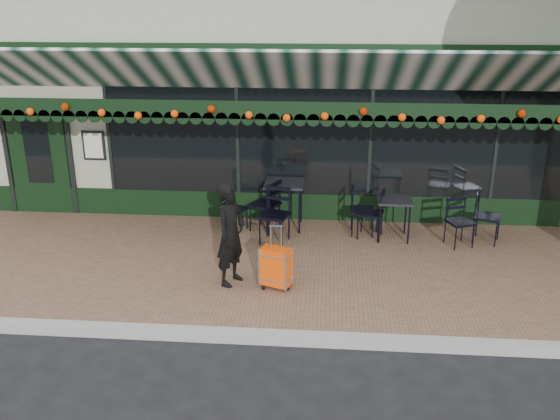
# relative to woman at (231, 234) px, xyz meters

# --- Properties ---
(ground) EXTENTS (80.00, 80.00, 0.00)m
(ground) POSITION_rel_woman_xyz_m (0.71, -1.24, -0.91)
(ground) COLOR black
(ground) RESTS_ON ground
(sidewalk) EXTENTS (18.00, 4.00, 0.15)m
(sidewalk) POSITION_rel_woman_xyz_m (0.71, 0.76, -0.84)
(sidewalk) COLOR brown
(sidewalk) RESTS_ON ground
(curb) EXTENTS (18.00, 0.16, 0.15)m
(curb) POSITION_rel_woman_xyz_m (0.71, -1.32, -0.84)
(curb) COLOR #9E9E99
(curb) RESTS_ON ground
(restaurant_building) EXTENTS (12.00, 9.60, 4.50)m
(restaurant_building) POSITION_rel_woman_xyz_m (0.71, 6.59, 1.36)
(restaurant_building) COLOR gray
(restaurant_building) RESTS_ON ground
(woman) EXTENTS (0.56, 0.66, 1.53)m
(woman) POSITION_rel_woman_xyz_m (0.00, 0.00, 0.00)
(woman) COLOR black
(woman) RESTS_ON sidewalk
(suitcase) EXTENTS (0.47, 0.37, 0.95)m
(suitcase) POSITION_rel_woman_xyz_m (0.66, -0.11, -0.44)
(suitcase) COLOR #FF4A08
(suitcase) RESTS_ON sidewalk
(cafe_table_a) EXTENTS (0.58, 0.58, 0.72)m
(cafe_table_a) POSITION_rel_woman_xyz_m (2.50, 1.90, -0.12)
(cafe_table_a) COLOR black
(cafe_table_a) RESTS_ON sidewalk
(cafe_table_b) EXTENTS (0.69, 0.69, 0.85)m
(cafe_table_b) POSITION_rel_woman_xyz_m (0.60, 2.29, 0.00)
(cafe_table_b) COLOR black
(cafe_table_b) RESTS_ON sidewalk
(chair_a_left) EXTENTS (0.52, 0.52, 0.87)m
(chair_a_left) POSITION_rel_woman_xyz_m (2.11, 1.93, -0.33)
(chair_a_left) COLOR black
(chair_a_left) RESTS_ON sidewalk
(chair_a_right) EXTENTS (0.57, 0.57, 0.88)m
(chair_a_right) POSITION_rel_woman_xyz_m (4.08, 1.88, -0.32)
(chair_a_right) COLOR black
(chair_a_right) RESTS_ON sidewalk
(chair_a_front) EXTENTS (0.53, 0.53, 0.82)m
(chair_a_front) POSITION_rel_woman_xyz_m (3.58, 1.67, -0.35)
(chair_a_front) COLOR black
(chair_a_front) RESTS_ON sidewalk
(chair_b_left) EXTENTS (0.62, 0.62, 0.94)m
(chair_b_left) POSITION_rel_woman_xyz_m (0.26, 2.11, -0.29)
(chair_b_left) COLOR black
(chair_b_left) RESTS_ON sidewalk
(chair_b_right) EXTENTS (0.43, 0.43, 0.86)m
(chair_b_right) POSITION_rel_woman_xyz_m (1.99, 2.08, -0.33)
(chair_b_right) COLOR black
(chair_b_right) RESTS_ON sidewalk
(chair_b_front) EXTENTS (0.58, 0.58, 0.95)m
(chair_b_front) POSITION_rel_woman_xyz_m (0.49, 1.56, -0.29)
(chair_b_front) COLOR black
(chair_b_front) RESTS_ON sidewalk
(chair_solo) EXTENTS (0.53, 0.53, 0.78)m
(chair_solo) POSITION_rel_woman_xyz_m (-0.28, 2.07, -0.37)
(chair_solo) COLOR black
(chair_solo) RESTS_ON sidewalk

